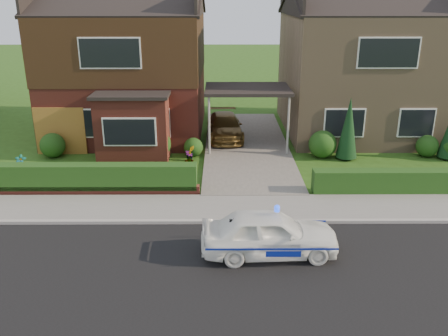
{
  "coord_description": "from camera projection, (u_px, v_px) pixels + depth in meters",
  "views": [
    {
      "loc": [
        -1.17,
        -10.15,
        6.66
      ],
      "look_at": [
        -1.09,
        3.5,
        1.67
      ],
      "focal_mm": 38.0,
      "sensor_mm": 36.0,
      "label": 1
    }
  ],
  "objects": [
    {
      "name": "shrub_left_near",
      "position": [
        193.0,
        147.0,
        20.68
      ],
      "size": [
        0.84,
        0.84,
        0.84
      ],
      "primitive_type": "sphere",
      "color": "#183912",
      "rests_on": "ground"
    },
    {
      "name": "shrub_right_mid",
      "position": [
        427.0,
        146.0,
        20.62
      ],
      "size": [
        0.96,
        0.96,
        0.96
      ],
      "primitive_type": "sphere",
      "color": "#183912",
      "rests_on": "ground"
    },
    {
      "name": "kerb",
      "position": [
        259.0,
        222.0,
        14.67
      ],
      "size": [
        60.0,
        0.16,
        0.12
      ],
      "primitive_type": "cube",
      "color": "#9E9993",
      "rests_on": "ground"
    },
    {
      "name": "conifer_a",
      "position": [
        348.0,
        130.0,
        20.04
      ],
      "size": [
        0.9,
        0.9,
        2.6
      ],
      "primitive_type": "cone",
      "color": "black",
      "rests_on": "ground"
    },
    {
      "name": "shrub_right_near",
      "position": [
        323.0,
        144.0,
        20.46
      ],
      "size": [
        1.2,
        1.2,
        1.2
      ],
      "primitive_type": "sphere",
      "color": "#183912",
      "rests_on": "ground"
    },
    {
      "name": "police_car",
      "position": [
        269.0,
        234.0,
        12.74
      ],
      "size": [
        3.38,
        3.74,
        1.42
      ],
      "rotation": [
        0.0,
        0.0,
        1.62
      ],
      "color": "white",
      "rests_on": "ground"
    },
    {
      "name": "hedge_right",
      "position": [
        417.0,
        194.0,
        16.88
      ],
      "size": [
        7.5,
        0.55,
        0.8
      ],
      "primitive_type": "cube",
      "color": "#183912",
      "rests_on": "ground"
    },
    {
      "name": "shrub_left_far",
      "position": [
        53.0,
        145.0,
        20.52
      ],
      "size": [
        1.08,
        1.08,
        1.08
      ],
      "primitive_type": "sphere",
      "color": "#183912",
      "rests_on": "ground"
    },
    {
      "name": "shrub_left_mid",
      "position": [
        156.0,
        144.0,
        20.31
      ],
      "size": [
        1.32,
        1.32,
        1.32
      ],
      "primitive_type": "sphere",
      "color": "#183912",
      "rests_on": "ground"
    },
    {
      "name": "dwarf_wall",
      "position": [
        91.0,
        190.0,
        16.71
      ],
      "size": [
        7.7,
        0.25,
        0.36
      ],
      "primitive_type": "cube",
      "color": "maroon",
      "rests_on": "ground"
    },
    {
      "name": "hedge_left",
      "position": [
        92.0,
        193.0,
        16.91
      ],
      "size": [
        7.5,
        0.55,
        0.9
      ],
      "primitive_type": "cube",
      "color": "#183912",
      "rests_on": "ground"
    },
    {
      "name": "driveway_car",
      "position": [
        225.0,
        126.0,
        22.93
      ],
      "size": [
        1.83,
        3.99,
        1.13
      ],
      "primitive_type": "imported",
      "rotation": [
        0.0,
        0.0,
        0.06
      ],
      "color": "brown",
      "rests_on": "driveway"
    },
    {
      "name": "carport_link",
      "position": [
        248.0,
        90.0,
        21.2
      ],
      "size": [
        3.8,
        3.0,
        2.77
      ],
      "color": "black",
      "rests_on": "ground"
    },
    {
      "name": "sidewalk",
      "position": [
        257.0,
        208.0,
        15.66
      ],
      "size": [
        60.0,
        2.0,
        0.1
      ],
      "primitive_type": "cube",
      "color": "slate",
      "rests_on": "ground"
    },
    {
      "name": "ground",
      "position": [
        269.0,
        279.0,
        11.82
      ],
      "size": [
        120.0,
        120.0,
        0.0
      ],
      "primitive_type": "plane",
      "color": "#284C14",
      "rests_on": "ground"
    },
    {
      "name": "house_right",
      "position": [
        360.0,
        59.0,
        23.74
      ],
      "size": [
        7.5,
        8.06,
        7.25
      ],
      "color": "#8F7557",
      "rests_on": "ground"
    },
    {
      "name": "garage_door",
      "position": [
        60.0,
        131.0,
        20.78
      ],
      "size": [
        2.2,
        0.1,
        2.1
      ],
      "primitive_type": "cube",
      "color": "brown",
      "rests_on": "ground"
    },
    {
      "name": "potted_plant_c",
      "position": [
        189.0,
        160.0,
        19.33
      ],
      "size": [
        0.48,
        0.48,
        0.7
      ],
      "primitive_type": "imported",
      "rotation": [
        0.0,
        0.0,
        1.29
      ],
      "color": "gray",
      "rests_on": "ground"
    },
    {
      "name": "house_left",
      "position": [
        129.0,
        56.0,
        23.54
      ],
      "size": [
        7.5,
        9.53,
        7.25
      ],
      "color": "maroon",
      "rests_on": "ground"
    },
    {
      "name": "potted_plant_a",
      "position": [
        22.0,
        165.0,
        18.51
      ],
      "size": [
        0.47,
        0.36,
        0.81
      ],
      "primitive_type": "imported",
      "rotation": [
        0.0,
        0.0,
        0.18
      ],
      "color": "gray",
      "rests_on": "ground"
    },
    {
      "name": "potted_plant_b",
      "position": [
        190.0,
        153.0,
        20.15
      ],
      "size": [
        0.45,
        0.41,
        0.67
      ],
      "primitive_type": "imported",
      "rotation": [
        0.0,
        0.0,
        0.38
      ],
      "color": "gray",
      "rests_on": "ground"
    },
    {
      "name": "road",
      "position": [
        269.0,
        279.0,
        11.82
      ],
      "size": [
        60.0,
        6.0,
        0.02
      ],
      "primitive_type": "cube",
      "color": "black",
      "rests_on": "ground"
    },
    {
      "name": "driveway",
      "position": [
        247.0,
        145.0,
        22.13
      ],
      "size": [
        3.8,
        12.0,
        0.12
      ],
      "primitive_type": "cube",
      "color": "#666059",
      "rests_on": "ground"
    }
  ]
}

